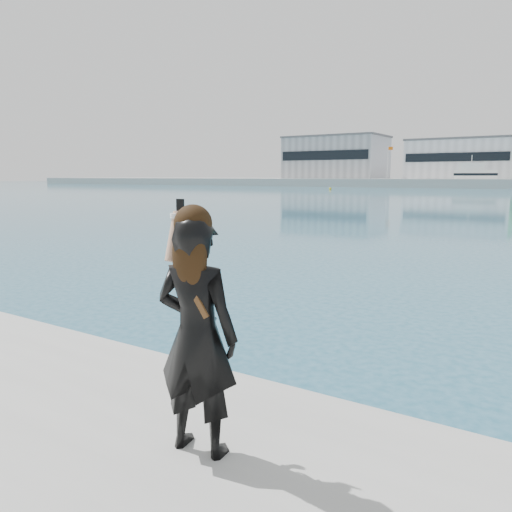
# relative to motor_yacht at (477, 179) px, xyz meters

# --- Properties ---
(ground) EXTENTS (500.00, 500.00, 0.00)m
(ground) POSITION_rel_motor_yacht_xyz_m (16.28, -115.65, -2.02)
(ground) COLOR #165167
(ground) RESTS_ON ground
(warehouse_grey_left) EXTENTS (26.52, 16.36, 11.50)m
(warehouse_grey_left) POSITION_rel_motor_yacht_xyz_m (-38.72, 12.33, 5.75)
(warehouse_grey_left) COLOR gray
(warehouse_grey_left) RESTS_ON far_quay
(warehouse_white) EXTENTS (24.48, 15.35, 9.50)m
(warehouse_white) POSITION_rel_motor_yacht_xyz_m (-5.72, 12.33, 4.74)
(warehouse_white) COLOR silver
(warehouse_white) RESTS_ON far_quay
(flagpole_left) EXTENTS (1.28, 0.16, 8.00)m
(flagpole_left) POSITION_rel_motor_yacht_xyz_m (-21.62, 5.35, 4.52)
(flagpole_left) COLOR silver
(flagpole_left) RESTS_ON far_quay
(motor_yacht) EXTENTS (15.89, 7.10, 7.17)m
(motor_yacht) POSITION_rel_motor_yacht_xyz_m (0.00, 0.00, 0.00)
(motor_yacht) COLOR white
(motor_yacht) RESTS_ON ground
(buoy_far) EXTENTS (0.50, 0.50, 0.50)m
(buoy_far) POSITION_rel_motor_yacht_xyz_m (-22.58, -26.59, -2.02)
(buoy_far) COLOR #E2BB0B
(buoy_far) RESTS_ON ground
(woman) EXTENTS (0.61, 0.45, 1.64)m
(woman) POSITION_rel_motor_yacht_xyz_m (16.89, -115.87, -0.38)
(woman) COLOR black
(woman) RESTS_ON near_quay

